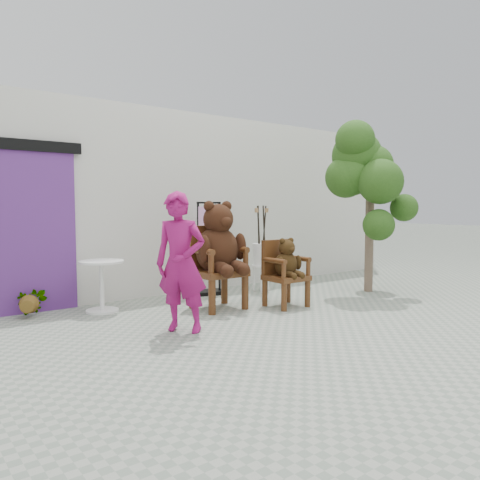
{
  "coord_description": "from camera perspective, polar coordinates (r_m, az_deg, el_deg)",
  "views": [
    {
      "loc": [
        -4.54,
        -4.13,
        1.45
      ],
      "look_at": [
        -0.41,
        1.31,
        0.95
      ],
      "focal_mm": 35.0,
      "sensor_mm": 36.0,
      "label": 1
    }
  ],
  "objects": [
    {
      "name": "ground_plane",
      "position": [
        6.3,
        10.35,
        -9.18
      ],
      "size": [
        60.0,
        60.0,
        0.0
      ],
      "primitive_type": "plane",
      "color": "gray",
      "rests_on": "ground"
    },
    {
      "name": "potted_plant",
      "position": [
        6.76,
        -24.14,
        -6.76
      ],
      "size": [
        0.47,
        0.44,
        0.42
      ],
      "primitive_type": "imported",
      "rotation": [
        0.0,
        0.0,
        -0.38
      ],
      "color": "#17360E",
      "rests_on": "ground"
    },
    {
      "name": "chair_small",
      "position": [
        6.77,
        5.5,
        -3.14
      ],
      "size": [
        0.55,
        0.53,
        0.99
      ],
      "color": "#3F210D",
      "rests_on": "ground"
    },
    {
      "name": "display_stand",
      "position": [
        7.67,
        -3.79,
        -2.3
      ],
      "size": [
        0.53,
        0.47,
        1.51
      ],
      "rotation": [
        0.0,
        0.0,
        -0.3
      ],
      "color": "black",
      "rests_on": "ground"
    },
    {
      "name": "back_wall",
      "position": [
        8.54,
        -5.09,
        4.51
      ],
      "size": [
        9.0,
        1.0,
        3.0
      ],
      "primitive_type": "cube",
      "color": "silver",
      "rests_on": "ground"
    },
    {
      "name": "stool_bucket",
      "position": [
        7.89,
        2.61,
        -1.68
      ],
      "size": [
        0.32,
        0.32,
        1.45
      ],
      "rotation": [
        0.0,
        0.0,
        0.1
      ],
      "color": "white",
      "rests_on": "ground"
    },
    {
      "name": "tree",
      "position": [
        7.95,
        14.94,
        8.11
      ],
      "size": [
        1.58,
        1.36,
        2.81
      ],
      "rotation": [
        0.0,
        0.0,
        0.12
      ],
      "color": "brown",
      "rests_on": "ground"
    },
    {
      "name": "chair_big",
      "position": [
        6.56,
        -2.69,
        -1.08
      ],
      "size": [
        0.75,
        0.8,
        1.52
      ],
      "color": "#3F210D",
      "rests_on": "ground"
    },
    {
      "name": "cafe_table",
      "position": [
        6.68,
        -16.51,
        -4.68
      ],
      "size": [
        0.6,
        0.6,
        0.7
      ],
      "rotation": [
        0.0,
        0.0,
        -0.26
      ],
      "color": "white",
      "rests_on": "ground"
    },
    {
      "name": "person",
      "position": [
        5.28,
        -7.17,
        -2.89
      ],
      "size": [
        0.67,
        0.7,
        1.6
      ],
      "primitive_type": "imported",
      "rotation": [
        0.0,
        0.0,
        -0.89
      ],
      "color": "#95125D",
      "rests_on": "ground"
    },
    {
      "name": "doorway",
      "position": [
        6.89,
        -24.27,
        1.45
      ],
      "size": [
        1.4,
        0.11,
        2.33
      ],
      "color": "#5B287A",
      "rests_on": "ground"
    }
  ]
}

